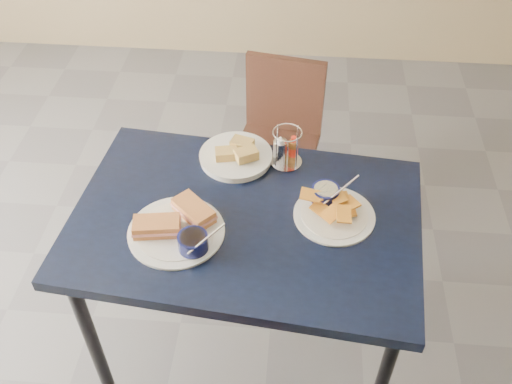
# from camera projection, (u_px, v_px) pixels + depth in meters

# --- Properties ---
(dining_table) EXTENTS (1.16, 0.83, 0.75)m
(dining_table) POSITION_uv_depth(u_px,v_px,m) (246.00, 232.00, 1.85)
(dining_table) COLOR black
(dining_table) RESTS_ON ground
(chair_far) EXTENTS (0.41, 0.40, 0.76)m
(chair_far) POSITION_uv_depth(u_px,v_px,m) (277.00, 129.00, 2.63)
(chair_far) COLOR black
(chair_far) RESTS_ON ground
(sandwich_plate) EXTENTS (0.31, 0.30, 0.12)m
(sandwich_plate) POSITION_uv_depth(u_px,v_px,m) (179.00, 227.00, 1.73)
(sandwich_plate) COLOR white
(sandwich_plate) RESTS_ON dining_table
(plantain_plate) EXTENTS (0.26, 0.26, 0.12)m
(plantain_plate) POSITION_uv_depth(u_px,v_px,m) (331.00, 206.00, 1.80)
(plantain_plate) COLOR white
(plantain_plate) RESTS_ON dining_table
(bread_basket) EXTENTS (0.25, 0.25, 0.07)m
(bread_basket) POSITION_uv_depth(u_px,v_px,m) (236.00, 156.00, 1.98)
(bread_basket) COLOR white
(bread_basket) RESTS_ON dining_table
(condiment_caddy) EXTENTS (0.11, 0.11, 0.14)m
(condiment_caddy) POSITION_uv_depth(u_px,v_px,m) (285.00, 150.00, 1.94)
(condiment_caddy) COLOR silver
(condiment_caddy) RESTS_ON dining_table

